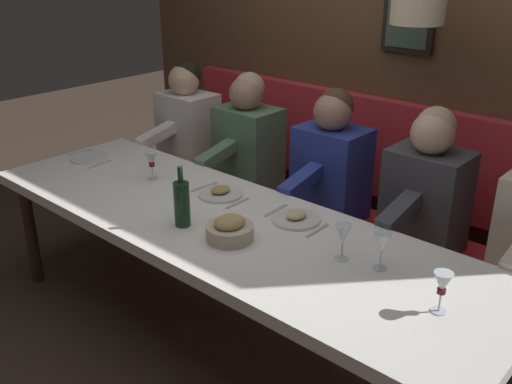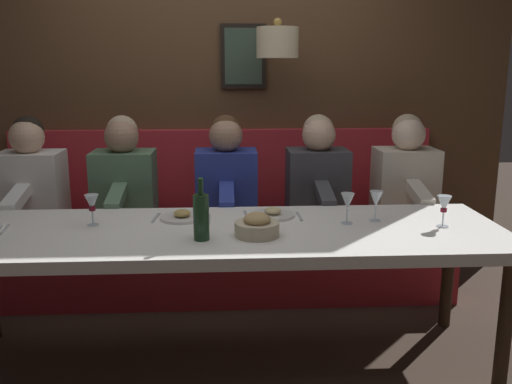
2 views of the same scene
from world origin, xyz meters
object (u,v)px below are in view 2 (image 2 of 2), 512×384
dining_table (223,240)px  diner_middle (226,180)px  diner_near (317,179)px  diner_far (124,181)px  wine_glass_0 (376,200)px  wine_bottle (201,216)px  wine_glass_2 (92,204)px  wine_glass_3 (348,202)px  bread_bowl (257,226)px  diner_nearest (405,178)px  wine_glass_1 (444,205)px  diner_farthest (31,182)px

dining_table → diner_middle: (0.88, -0.02, 0.13)m
diner_near → diner_far: size_ratio=1.00×
diner_middle → wine_glass_0: bearing=-134.4°
diner_far → wine_glass_0: 1.65m
diner_middle → wine_glass_0: (-0.78, -0.79, 0.04)m
diner_far → wine_bottle: bearing=-152.6°
diner_near → diner_middle: same height
wine_glass_2 → wine_glass_3: same height
wine_bottle → bread_bowl: wine_bottle is taller
dining_table → diner_near: bearing=-35.6°
diner_middle → diner_far: (0.00, 0.67, 0.00)m
diner_nearest → wine_glass_1: bearing=174.2°
dining_table → diner_far: bearing=36.1°
diner_near → diner_far: same height
bread_bowl → diner_near: bearing=-24.7°
dining_table → wine_bottle: wine_bottle is taller
dining_table → wine_glass_3: 0.68m
wine_bottle → diner_far: bearing=27.4°
diner_middle → wine_bottle: size_ratio=2.64×
diner_nearest → wine_glass_0: (-0.78, 0.41, 0.04)m
wine_glass_2 → dining_table: bearing=-99.1°
diner_nearest → wine_glass_3: diner_nearest is taller
diner_nearest → wine_glass_3: (-0.82, 0.57, 0.04)m
diner_far → bread_bowl: (-1.01, -0.81, -0.03)m
wine_glass_0 → wine_glass_3: bearing=104.5°
diner_middle → diner_farthest: size_ratio=1.00×
dining_table → diner_middle: bearing=-1.6°
wine_glass_1 → diner_near: bearing=29.2°
diner_nearest → wine_glass_1: size_ratio=4.82×
wine_glass_2 → bread_bowl: size_ratio=0.75×
diner_farthest → wine_glass_3: diner_farthest is taller
wine_glass_3 → wine_glass_0: bearing=-75.5°
diner_farthest → bread_bowl: (-1.01, -1.41, -0.03)m
diner_middle → diner_far: bearing=90.0°
diner_far → wine_bottle: (-1.05, -0.55, 0.04)m
diner_far → bread_bowl: 1.29m
diner_far → diner_farthest: bearing=90.0°
diner_near → wine_glass_0: (-0.78, -0.18, 0.04)m
diner_middle → bread_bowl: size_ratio=3.60×
wine_bottle → wine_glass_2: bearing=64.1°
diner_nearest → diner_near: bearing=90.0°
dining_table → wine_glass_1: (-0.02, -1.14, 0.17)m
dining_table → diner_nearest: (0.88, -1.23, 0.13)m
wine_glass_2 → wine_glass_3: 1.33m
diner_far → wine_bottle: diner_far is taller
diner_farthest → diner_middle: bearing=-90.0°
bread_bowl → wine_glass_1: bearing=-83.9°
wine_glass_2 → wine_glass_3: (-0.04, -1.33, 0.00)m
wine_glass_2 → wine_glass_0: bearing=-90.1°
diner_nearest → wine_glass_3: size_ratio=4.82×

